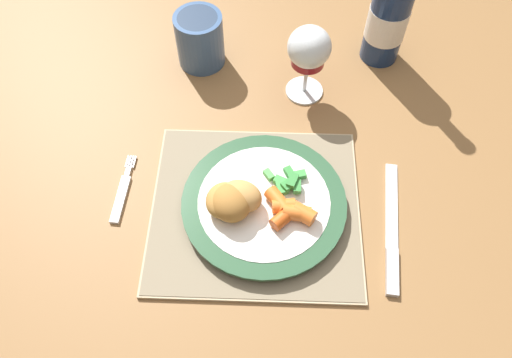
# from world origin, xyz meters

# --- Properties ---
(ground_plane) EXTENTS (6.00, 6.00, 0.00)m
(ground_plane) POSITION_xyz_m (0.00, 0.00, 0.00)
(ground_plane) COLOR #383333
(dining_table) EXTENTS (1.50, 1.06, 0.74)m
(dining_table) POSITION_xyz_m (0.00, 0.00, 0.67)
(dining_table) COLOR olive
(dining_table) RESTS_ON ground
(placemat) EXTENTS (0.31, 0.29, 0.01)m
(placemat) POSITION_xyz_m (0.05, -0.20, 0.74)
(placemat) COLOR tan
(placemat) RESTS_ON dining_table
(dinner_plate) EXTENTS (0.25, 0.25, 0.02)m
(dinner_plate) POSITION_xyz_m (0.06, -0.20, 0.76)
(dinner_plate) COLOR white
(dinner_plate) RESTS_ON placemat
(breaded_croquettes) EXTENTS (0.09, 0.09, 0.04)m
(breaded_croquettes) POSITION_xyz_m (0.02, -0.21, 0.79)
(breaded_croquettes) COLOR #A87033
(breaded_croquettes) RESTS_ON dinner_plate
(green_beans_pile) EXTENTS (0.07, 0.05, 0.02)m
(green_beans_pile) POSITION_xyz_m (0.10, -0.17, 0.77)
(green_beans_pile) COLOR #4CA84C
(green_beans_pile) RESTS_ON dinner_plate
(glazed_carrots) EXTENTS (0.08, 0.07, 0.02)m
(glazed_carrots) POSITION_xyz_m (0.10, -0.22, 0.78)
(glazed_carrots) COLOR orange
(glazed_carrots) RESTS_ON dinner_plate
(fork) EXTENTS (0.02, 0.12, 0.01)m
(fork) POSITION_xyz_m (-0.16, -0.18, 0.74)
(fork) COLOR silver
(fork) RESTS_ON dining_table
(table_knife) EXTENTS (0.04, 0.22, 0.01)m
(table_knife) POSITION_xyz_m (0.25, -0.24, 0.74)
(table_knife) COLOR silver
(table_knife) RESTS_ON dining_table
(wine_glass) EXTENTS (0.07, 0.07, 0.14)m
(wine_glass) POSITION_xyz_m (0.13, 0.04, 0.84)
(wine_glass) COLOR silver
(wine_glass) RESTS_ON dining_table
(bottle) EXTENTS (0.07, 0.07, 0.27)m
(bottle) POSITION_xyz_m (0.27, 0.14, 0.84)
(bottle) COLOR navy
(bottle) RESTS_ON dining_table
(drinking_cup) EXTENTS (0.08, 0.08, 0.10)m
(drinking_cup) POSITION_xyz_m (-0.06, 0.12, 0.79)
(drinking_cup) COLOR #385684
(drinking_cup) RESTS_ON dining_table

